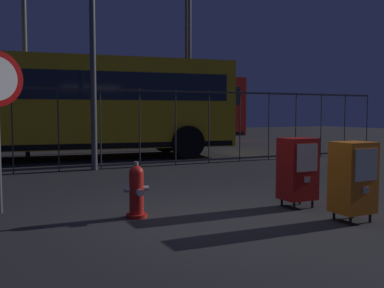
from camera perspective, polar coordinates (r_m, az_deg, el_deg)
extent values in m
plane|color=#262628|center=(5.79, 2.62, -9.77)|extent=(60.00, 60.00, 0.00)
cylinder|color=red|center=(5.94, -7.20, -9.20)|extent=(0.28, 0.28, 0.05)
cylinder|color=red|center=(5.88, -7.22, -6.36)|extent=(0.19, 0.19, 0.55)
sphere|color=red|center=(5.84, -7.25, -3.70)|extent=(0.19, 0.19, 0.19)
cylinder|color=gray|center=(5.82, -7.26, -2.53)|extent=(0.06, 0.06, 0.05)
cylinder|color=gray|center=(5.75, -6.79, -6.31)|extent=(0.09, 0.08, 0.09)
cylinder|color=gray|center=(5.83, -8.44, -5.91)|extent=(0.07, 0.07, 0.07)
cylinder|color=gray|center=(5.91, -6.03, -5.75)|extent=(0.07, 0.07, 0.07)
cylinder|color=black|center=(5.82, 19.90, -9.34)|extent=(0.04, 0.04, 0.12)
cylinder|color=black|center=(6.07, 22.13, -8.86)|extent=(0.04, 0.04, 0.12)
cylinder|color=black|center=(6.02, 17.96, -8.86)|extent=(0.04, 0.04, 0.12)
cylinder|color=black|center=(6.25, 20.19, -8.43)|extent=(0.04, 0.04, 0.12)
cube|color=orange|center=(5.95, 20.17, -4.07)|extent=(0.48, 0.40, 0.90)
cube|color=#B2B7BF|center=(5.78, 21.69, -2.53)|extent=(0.36, 0.01, 0.40)
cube|color=gray|center=(5.83, 21.63, -5.61)|extent=(0.10, 0.02, 0.08)
cylinder|color=black|center=(6.48, 13.13, -7.84)|extent=(0.04, 0.04, 0.12)
cylinder|color=black|center=(6.70, 15.37, -7.50)|extent=(0.04, 0.04, 0.12)
cylinder|color=black|center=(6.70, 11.60, -7.43)|extent=(0.04, 0.04, 0.12)
cylinder|color=black|center=(6.90, 13.82, -7.12)|extent=(0.04, 0.04, 0.12)
cube|color=#9E1411|center=(6.61, 13.56, -3.13)|extent=(0.48, 0.40, 0.90)
cube|color=#B2B7BF|center=(6.43, 14.76, -1.74)|extent=(0.36, 0.01, 0.40)
cube|color=gray|center=(6.47, 14.72, -4.51)|extent=(0.10, 0.02, 0.08)
cube|color=#2D2D33|center=(10.92, -11.86, 6.94)|extent=(18.00, 0.04, 0.05)
cube|color=#2D2D33|center=(10.98, -11.72, -2.74)|extent=(18.00, 0.04, 0.05)
cylinder|color=#2D2D33|center=(10.59, -22.32, 1.68)|extent=(0.03, 0.03, 2.00)
cylinder|color=#2D2D33|center=(10.71, -16.97, 1.83)|extent=(0.03, 0.03, 2.00)
cylinder|color=#2D2D33|center=(10.91, -11.78, 1.96)|extent=(0.03, 0.03, 2.00)
cylinder|color=#2D2D33|center=(11.20, -6.82, 2.07)|extent=(0.03, 0.03, 2.00)
cylinder|color=#2D2D33|center=(11.57, -2.14, 2.16)|extent=(0.03, 0.03, 2.00)
cylinder|color=#2D2D33|center=(12.02, 2.22, 2.23)|extent=(0.03, 0.03, 2.00)
cylinder|color=#2D2D33|center=(12.52, 6.25, 2.28)|extent=(0.03, 0.03, 2.00)
cylinder|color=#2D2D33|center=(13.09, 9.95, 2.32)|extent=(0.03, 0.03, 2.00)
cylinder|color=#2D2D33|center=(13.70, 13.33, 2.35)|extent=(0.03, 0.03, 2.00)
cylinder|color=#2D2D33|center=(14.36, 16.42, 2.36)|extent=(0.03, 0.03, 2.00)
cylinder|color=#2D2D33|center=(15.05, 19.22, 2.37)|extent=(0.03, 0.03, 2.00)
cylinder|color=#2D2D33|center=(15.78, 21.77, 2.38)|extent=(0.03, 0.03, 2.00)
cube|color=gold|center=(13.74, -17.05, 5.10)|extent=(10.73, 3.83, 2.65)
cube|color=#1E2838|center=(13.76, -17.09, 7.08)|extent=(10.11, 3.77, 0.80)
cube|color=black|center=(13.77, -16.94, 0.00)|extent=(10.53, 3.82, 0.16)
cylinder|color=black|center=(13.17, -0.57, 0.21)|extent=(1.03, 0.41, 1.00)
cylinder|color=black|center=(15.56, -3.45, 0.80)|extent=(1.03, 0.41, 1.00)
cube|color=red|center=(19.12, -8.40, 4.89)|extent=(10.50, 2.51, 2.65)
cube|color=#1E2838|center=(19.14, -8.42, 6.32)|extent=(9.87, 2.53, 0.80)
cube|color=black|center=(19.14, -8.36, 1.22)|extent=(10.29, 2.52, 0.16)
cylinder|color=black|center=(19.46, 3.14, 1.46)|extent=(1.00, 0.28, 1.00)
cylinder|color=black|center=(21.68, -0.09, 1.73)|extent=(1.00, 0.28, 1.00)
cylinder|color=black|center=(17.12, -18.86, 0.89)|extent=(1.00, 0.28, 1.00)
cylinder|color=black|center=(19.60, -19.79, 1.24)|extent=(1.00, 0.28, 1.00)
cylinder|color=#4C4F54|center=(14.72, -20.90, 12.29)|extent=(0.14, 0.14, 7.12)
cylinder|color=#4C4F54|center=(20.54, -0.73, 12.03)|extent=(0.14, 0.14, 8.46)
cylinder|color=#4C4F54|center=(11.04, -12.83, 14.92)|extent=(0.14, 0.14, 6.97)
cylinder|color=#4C4F54|center=(16.85, -0.34, 13.15)|extent=(0.14, 0.14, 8.09)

